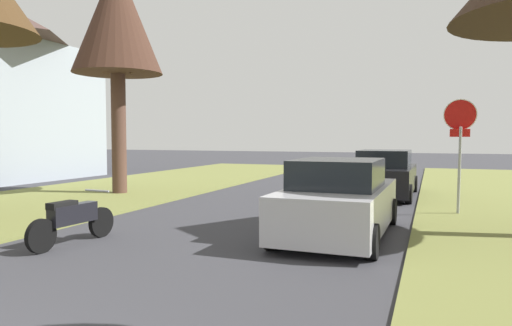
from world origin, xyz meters
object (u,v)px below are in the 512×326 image
stop_sign_far (460,131)px  parked_motorcycle (72,219)px  parked_sedan_black (385,175)px  parked_sedan_silver (339,201)px  street_tree_left_mid_b (117,20)px

stop_sign_far → parked_motorcycle: size_ratio=1.43×
stop_sign_far → parked_sedan_black: bearing=123.0°
parked_sedan_black → parked_motorcycle: bearing=-117.0°
stop_sign_far → parked_sedan_black: 4.18m
parked_sedan_silver → parked_motorcycle: size_ratio=2.16×
parked_sedan_silver → parked_motorcycle: (-4.53, -2.52, -0.24)m
stop_sign_far → street_tree_left_mid_b: street_tree_left_mid_b is taller
street_tree_left_mid_b → parked_sedan_black: size_ratio=1.82×
street_tree_left_mid_b → parked_sedan_silver: street_tree_left_mid_b is taller
street_tree_left_mid_b → parked_motorcycle: (4.02, -6.74, -5.57)m
parked_sedan_black → parked_motorcycle: (-4.80, -9.41, -0.24)m
parked_sedan_silver → parked_motorcycle: parked_sedan_silver is taller
parked_sedan_silver → parked_sedan_black: bearing=87.8°
stop_sign_far → parked_sedan_black: stop_sign_far is taller
stop_sign_far → parked_motorcycle: (-6.93, -6.12, -1.69)m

